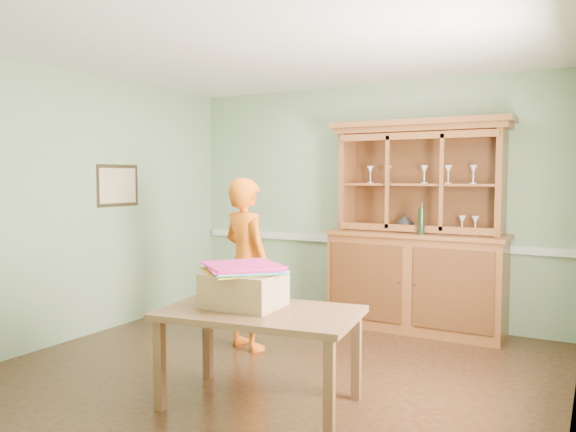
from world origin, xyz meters
The scene contains 13 objects.
floor centered at (0.00, 0.00, 0.00)m, with size 4.50×4.50×0.00m, color #4A2C17.
ceiling centered at (0.00, 0.00, 2.70)m, with size 4.50×4.50×0.00m, color white.
wall_back centered at (0.00, 2.00, 1.35)m, with size 4.50×4.50×0.00m, color #86A47B.
wall_left centered at (-2.25, 0.00, 1.35)m, with size 4.00×4.00×0.00m, color #86A47B.
wall_front centered at (0.00, -2.00, 1.35)m, with size 4.50×4.50×0.00m, color #86A47B.
chair_rail centered at (0.00, 1.98, 0.90)m, with size 4.41×0.05×0.08m, color silver.
framed_map centered at (-2.23, 0.30, 1.55)m, with size 0.03×0.60×0.46m.
window_panel centered at (2.23, -0.30, 1.50)m, with size 0.03×0.96×1.36m.
china_hutch centered at (0.67, 1.75, 0.79)m, with size 1.91×0.63×2.24m.
dining_table centered at (0.27, -0.78, 0.61)m, with size 1.50×1.02×0.70m.
cardboard_box centered at (0.11, -0.76, 0.82)m, with size 0.54×0.43×0.25m, color #A47A54.
kite_stack centered at (0.10, -0.72, 0.97)m, with size 0.73×0.73×0.05m.
person centered at (-0.57, 0.31, 0.82)m, with size 0.60×0.39×1.64m, color orange.
Camera 1 is at (2.38, -4.14, 1.65)m, focal length 35.00 mm.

